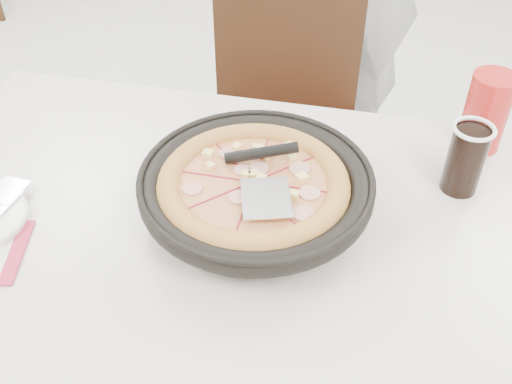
% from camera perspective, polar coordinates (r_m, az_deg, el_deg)
% --- Properties ---
extents(floor, '(7.00, 7.00, 0.00)m').
position_cam_1_polar(floor, '(1.84, -1.32, -12.92)').
color(floor, silver).
rests_on(floor, ground).
extents(main_table, '(1.28, 0.92, 0.75)m').
position_cam_1_polar(main_table, '(1.36, -3.98, -13.89)').
color(main_table, beige).
rests_on(main_table, floor).
extents(chair_far, '(0.49, 0.49, 0.95)m').
position_cam_1_polar(chair_far, '(1.71, 2.99, 4.80)').
color(chair_far, black).
rests_on(chair_far, floor).
extents(trivet, '(0.14, 0.14, 0.04)m').
position_cam_1_polar(trivet, '(1.06, -1.63, -1.78)').
color(trivet, black).
rests_on(trivet, main_table).
extents(pizza_pan, '(0.37, 0.37, 0.01)m').
position_cam_1_polar(pizza_pan, '(1.05, 0.00, -0.33)').
color(pizza_pan, black).
rests_on(pizza_pan, trivet).
extents(pizza, '(0.36, 0.36, 0.02)m').
position_cam_1_polar(pizza, '(1.03, -0.25, 0.06)').
color(pizza, '#B58344').
rests_on(pizza, pizza_pan).
extents(pizza_server, '(0.10, 0.12, 0.00)m').
position_cam_1_polar(pizza_server, '(0.97, 0.97, -0.55)').
color(pizza_server, white).
rests_on(pizza_server, pizza).
extents(cola_glass, '(0.07, 0.07, 0.13)m').
position_cam_1_polar(cola_glass, '(1.15, 19.30, 2.85)').
color(cola_glass, black).
rests_on(cola_glass, main_table).
extents(red_cup, '(0.09, 0.09, 0.16)m').
position_cam_1_polar(red_cup, '(1.28, 21.07, 7.15)').
color(red_cup, red).
rests_on(red_cup, main_table).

